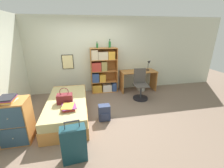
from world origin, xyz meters
TOP-DOWN VIEW (x-y plane):
  - ground_plane at (0.00, 0.00)m, footprint 14.00×14.00m
  - wall_back at (-0.00, 1.73)m, footprint 10.00×0.09m
  - bed at (-0.76, 0.02)m, footprint 0.98×2.08m
  - handbag at (-0.78, -0.17)m, footprint 0.36×0.21m
  - book_stack_on_bed at (-0.67, -0.50)m, footprint 0.35×0.39m
  - suitcase at (-0.54, -1.47)m, footprint 0.44×0.26m
  - dresser at (-1.68, -0.72)m, footprint 0.54×0.52m
  - magazine_pile_on_dresser at (-1.72, -0.76)m, footprint 0.30×0.38m
  - bookcase at (0.36, 1.50)m, footprint 0.92×0.34m
  - bottle_green at (0.22, 1.55)m, footprint 0.06×0.06m
  - bottle_brown at (0.64, 1.54)m, footprint 0.08×0.08m
  - desk at (1.67, 1.39)m, footprint 1.29×0.57m
  - desk_lamp at (2.08, 1.43)m, footprint 0.18×0.13m
  - desk_chair at (1.50, 0.68)m, footprint 0.48×0.48m
  - backpack at (0.15, -0.34)m, footprint 0.28×0.23m
  - waste_bin at (1.80, 1.33)m, footprint 0.27×0.27m

SIDE VIEW (x-z plane):
  - ground_plane at x=0.00m, z-range 0.00..0.00m
  - waste_bin at x=1.80m, z-range 0.00..0.25m
  - backpack at x=0.15m, z-range 0.00..0.40m
  - bed at x=-0.76m, z-range 0.00..0.48m
  - desk_chair at x=1.50m, z-range -0.17..0.82m
  - suitcase at x=-0.54m, z-range -0.06..0.73m
  - dresser at x=-1.68m, z-range 0.00..0.90m
  - desk at x=1.67m, z-range 0.15..0.90m
  - book_stack_on_bed at x=-0.67m, z-range 0.49..0.58m
  - handbag at x=-0.78m, z-range 0.41..0.80m
  - bookcase at x=0.36m, z-range -0.02..1.56m
  - magazine_pile_on_dresser at x=-1.72m, z-range 0.90..1.00m
  - desk_lamp at x=2.08m, z-range 0.81..1.20m
  - wall_back at x=0.00m, z-range 0.00..2.60m
  - bottle_green at x=0.22m, z-range 1.56..1.76m
  - bottle_brown at x=0.64m, z-range 1.55..1.83m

